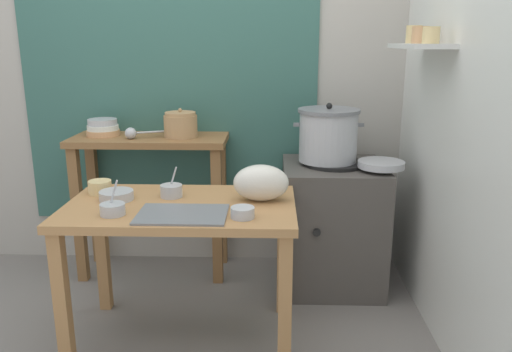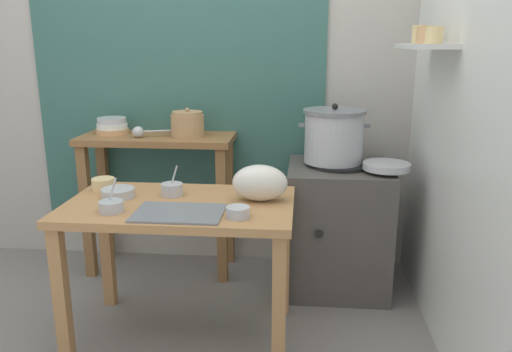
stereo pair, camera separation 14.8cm
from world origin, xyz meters
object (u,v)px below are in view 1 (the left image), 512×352
Objects in this scene: wide_pan at (381,164)px; prep_bowl_1 at (113,209)px; prep_table at (181,225)px; prep_bowl_2 at (243,212)px; back_shelf_table at (151,171)px; prep_bowl_0 at (116,195)px; plastic_bag at (261,183)px; serving_tray at (182,214)px; ladle at (133,133)px; prep_bowl_3 at (171,190)px; prep_bowl_4 at (100,187)px; steamer_pot at (328,135)px; stove_block at (332,225)px; clay_pot at (181,125)px; bowl_stack_enamel at (103,128)px.

prep_bowl_1 is (-1.33, -0.68, -0.05)m from wide_pan.
prep_bowl_2 is (0.31, -0.19, 0.14)m from prep_table.
back_shelf_table is 0.73m from prep_bowl_0.
serving_tray is at bearing -146.28° from plastic_bag.
back_shelf_table reaches higher than wide_pan.
prep_bowl_1 is at bearing -160.54° from plastic_bag.
prep_bowl_0 is (0.08, -0.66, -0.19)m from ladle.
prep_bowl_3 is at bearing -68.54° from back_shelf_table.
prep_bowl_2 is at bearing -4.77° from serving_tray.
prep_bowl_4 is (-0.11, 0.10, 0.01)m from prep_bowl_0.
back_shelf_table is 2.40× the size of serving_tray.
prep_bowl_4 reaches higher than prep_bowl_0.
steamer_pot is 2.69× the size of prep_bowl_3.
back_shelf_table is 9.08× the size of prep_bowl_2.
prep_bowl_1 reaches higher than stove_block.
prep_bowl_3 is at bearing -6.81° from prep_bowl_4.
stove_block is 7.38× the size of prep_bowl_2.
wide_pan is (1.02, 0.68, 0.07)m from serving_tray.
clay_pot is at bearing 167.43° from wide_pan.
stove_block is 1.11m from clay_pot.
ladle is 2.68× the size of prep_bowl_2.
bowl_stack_enamel reaches higher than prep_bowl_1.
steamer_pot is 3.55× the size of prep_bowl_4.
stove_block is 1.33m from prep_bowl_0.
stove_block is 1.09m from prep_bowl_3.
wide_pan is (1.68, -0.30, -0.15)m from bowl_stack_enamel.
prep_bowl_1 is 0.36m from prep_bowl_4.
bowl_stack_enamel reaches higher than wide_pan.
prep_bowl_0 is 1.42× the size of prep_bowl_4.
bowl_stack_enamel reaches higher than ladle.
steamer_pot is at bearing -5.97° from bowl_stack_enamel.
serving_tray is at bearing -80.10° from clay_pot.
prep_bowl_2 is (0.93, -1.00, -0.20)m from bowl_stack_enamel.
prep_table is 0.87m from clay_pot.
bowl_stack_enamel is (-1.43, 0.17, 0.57)m from stove_block.
ladle is at bearing 97.20° from prep_bowl_0.
wide_pan is at bearing 33.80° from serving_tray.
prep_table is 6.64× the size of prep_bowl_0.
prep_bowl_3 is at bearing 12.48° from prep_bowl_0.
ladle is at bearing 172.47° from wide_pan.
back_shelf_table is 0.28m from ladle.
steamer_pot is 0.35m from wide_pan.
back_shelf_table is 1.13m from steamer_pot.
clay_pot reaches higher than prep_bowl_2.
stove_block is at bearing 21.60° from prep_bowl_4.
stove_block is 1.39m from prep_bowl_4.
wide_pan is (0.25, -0.13, 0.42)m from stove_block.
stove_block is 4.71× the size of prep_bowl_0.
prep_bowl_4 is at bearing -158.40° from stove_block.
prep_bowl_2 is at bearing -31.87° from prep_table.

